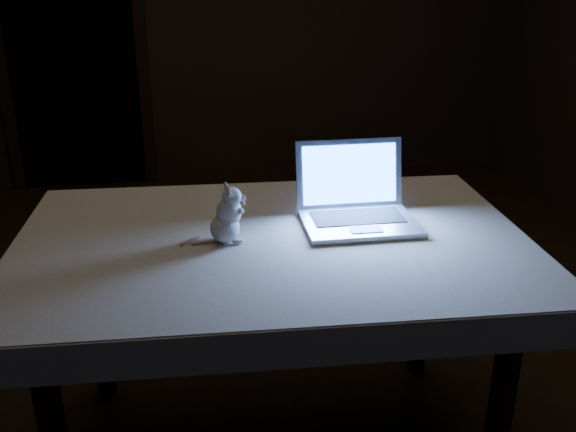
{
  "coord_description": "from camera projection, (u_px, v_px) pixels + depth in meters",
  "views": [
    {
      "loc": [
        -0.37,
        -2.42,
        1.64
      ],
      "look_at": [
        -0.05,
        -0.58,
        0.89
      ],
      "focal_mm": 40.0,
      "sensor_mm": 36.0,
      "label": 1
    }
  ],
  "objects": [
    {
      "name": "floor",
      "position": [
        278.0,
        350.0,
        2.88
      ],
      "size": [
        5.0,
        5.0,
        0.0
      ],
      "primitive_type": "plane",
      "color": "black",
      "rests_on": "ground"
    },
    {
      "name": "tablecloth",
      "position": [
        266.0,
        248.0,
        2.08
      ],
      "size": [
        1.73,
        1.27,
        0.11
      ],
      "primitive_type": null,
      "rotation": [
        0.0,
        0.0,
        -0.12
      ],
      "color": "beige",
      "rests_on": "table"
    },
    {
      "name": "laptop",
      "position": [
        361.0,
        190.0,
        2.07
      ],
      "size": [
        0.38,
        0.33,
        0.25
      ],
      "primitive_type": null,
      "rotation": [
        0.0,
        0.0,
        -0.01
      ],
      "color": "silver",
      "rests_on": "tablecloth"
    },
    {
      "name": "back_wall",
      "position": [
        223.0,
        8.0,
        4.68
      ],
      "size": [
        4.5,
        0.04,
        2.6
      ],
      "primitive_type": "cube",
      "color": "black",
      "rests_on": "ground"
    },
    {
      "name": "table",
      "position": [
        274.0,
        348.0,
        2.18
      ],
      "size": [
        1.55,
        1.05,
        0.81
      ],
      "primitive_type": null,
      "rotation": [
        0.0,
        0.0,
        -0.05
      ],
      "color": "black",
      "rests_on": "floor"
    },
    {
      "name": "doorway",
      "position": [
        71.0,
        44.0,
        4.59
      ],
      "size": [
        1.06,
        0.36,
        2.13
      ],
      "primitive_type": null,
      "color": "black",
      "rests_on": "back_wall"
    },
    {
      "name": "plush_mouse",
      "position": [
        224.0,
        214.0,
        1.97
      ],
      "size": [
        0.17,
        0.17,
        0.19
      ],
      "primitive_type": null,
      "rotation": [
        0.0,
        0.0,
        -0.27
      ],
      "color": "silver",
      "rests_on": "tablecloth"
    }
  ]
}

